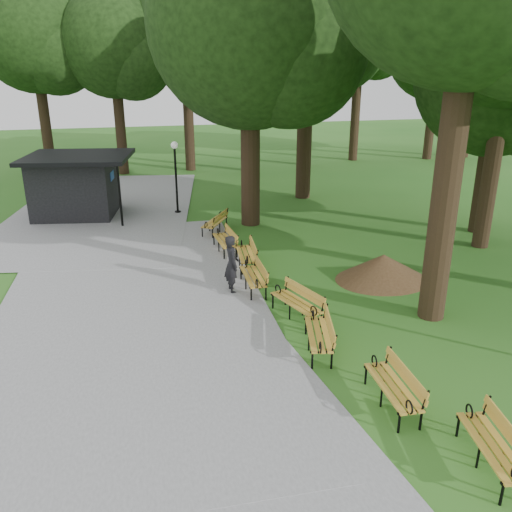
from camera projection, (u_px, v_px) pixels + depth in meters
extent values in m
plane|color=#28641C|center=(290.00, 337.00, 13.46)|extent=(100.00, 100.00, 0.00)
cube|color=gray|center=(127.00, 303.00, 15.25)|extent=(12.00, 38.00, 0.06)
imported|color=black|center=(232.00, 264.00, 15.82)|extent=(0.47, 0.68, 1.80)
cylinder|color=black|center=(176.00, 181.00, 24.08)|extent=(0.10, 0.10, 3.05)
sphere|color=white|center=(174.00, 145.00, 23.52)|extent=(0.32, 0.32, 0.32)
cone|color=#47301C|center=(383.00, 267.00, 16.84)|extent=(2.55, 2.55, 0.87)
cylinder|color=black|center=(450.00, 159.00, 13.07)|extent=(0.70, 0.70, 8.65)
cylinder|color=black|center=(494.00, 149.00, 18.87)|extent=(0.60, 0.60, 7.39)
cylinder|color=black|center=(250.00, 139.00, 21.69)|extent=(0.80, 0.80, 7.31)
sphere|color=black|center=(250.00, 24.00, 20.20)|extent=(7.98, 7.98, 7.98)
cylinder|color=black|center=(305.00, 119.00, 26.18)|extent=(0.76, 0.76, 7.94)
sphere|color=black|center=(308.00, 15.00, 24.57)|extent=(6.66, 6.66, 6.66)
cylinder|color=black|center=(485.00, 163.00, 20.97)|extent=(0.56, 0.56, 5.67)
sphere|color=black|center=(498.00, 74.00, 19.81)|extent=(6.16, 6.16, 6.16)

